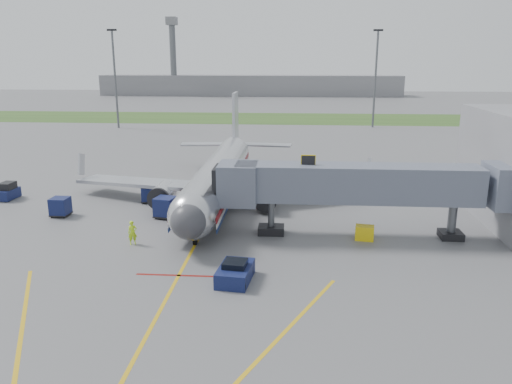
# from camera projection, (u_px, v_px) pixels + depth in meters

# --- Properties ---
(ground) EXTENTS (400.00, 400.00, 0.00)m
(ground) POSITION_uv_depth(u_px,v_px,m) (190.00, 254.00, 38.36)
(ground) COLOR #565659
(ground) RESTS_ON ground
(grass_strip) EXTENTS (300.00, 25.00, 0.01)m
(grass_strip) POSITION_uv_depth(u_px,v_px,m) (263.00, 118.00, 125.04)
(grass_strip) COLOR #2D4C1E
(grass_strip) RESTS_ON ground
(apron_markings) EXTENTS (21.52, 50.00, 0.01)m
(apron_markings) POSITION_uv_depth(u_px,v_px,m) (167.00, 298.00, 31.23)
(apron_markings) COLOR gold
(apron_markings) RESTS_ON ground
(airliner) EXTENTS (32.10, 35.67, 10.25)m
(airliner) POSITION_uv_depth(u_px,v_px,m) (219.00, 175.00, 52.36)
(airliner) COLOR silver
(airliner) RESTS_ON ground
(jet_bridge) EXTENTS (25.30, 4.00, 6.90)m
(jet_bridge) POSITION_uv_depth(u_px,v_px,m) (355.00, 185.00, 41.09)
(jet_bridge) COLOR slate
(jet_bridge) RESTS_ON ground
(light_mast_left) EXTENTS (2.00, 0.44, 20.40)m
(light_mast_left) POSITION_uv_depth(u_px,v_px,m) (115.00, 77.00, 105.14)
(light_mast_left) COLOR #595B60
(light_mast_left) RESTS_ON ground
(light_mast_right) EXTENTS (2.00, 0.44, 20.40)m
(light_mast_right) POSITION_uv_depth(u_px,v_px,m) (376.00, 77.00, 106.00)
(light_mast_right) COLOR #595B60
(light_mast_right) RESTS_ON ground
(distant_terminal) EXTENTS (120.00, 14.00, 8.00)m
(distant_terminal) POSITION_uv_depth(u_px,v_px,m) (250.00, 85.00, 201.77)
(distant_terminal) COLOR slate
(distant_terminal) RESTS_ON ground
(control_tower) EXTENTS (4.00, 4.00, 30.00)m
(control_tower) POSITION_uv_depth(u_px,v_px,m) (173.00, 51.00, 195.65)
(control_tower) COLOR #595B60
(control_tower) RESTS_ON ground
(pushback_tug) EXTENTS (2.47, 3.63, 1.42)m
(pushback_tug) POSITION_uv_depth(u_px,v_px,m) (235.00, 272.00, 33.55)
(pushback_tug) COLOR #0D1539
(pushback_tug) RESTS_ON ground
(baggage_tug) EXTENTS (1.49, 2.68, 1.83)m
(baggage_tug) POSITION_uv_depth(u_px,v_px,m) (8.00, 192.00, 53.05)
(baggage_tug) COLOR #0D1539
(baggage_tug) RESTS_ON ground
(baggage_cart_a) EXTENTS (1.86, 1.86, 1.61)m
(baggage_cart_a) POSITION_uv_depth(u_px,v_px,m) (148.00, 194.00, 51.93)
(baggage_cart_a) COLOR #0D1539
(baggage_cart_a) RESTS_ON ground
(baggage_cart_b) EXTENTS (1.69, 1.69, 1.78)m
(baggage_cart_b) POSITION_uv_depth(u_px,v_px,m) (60.00, 207.00, 47.33)
(baggage_cart_b) COLOR #0D1539
(baggage_cart_b) RESTS_ON ground
(baggage_cart_c) EXTENTS (2.15, 2.15, 1.96)m
(baggage_cart_c) POSITION_uv_depth(u_px,v_px,m) (165.00, 207.00, 46.84)
(baggage_cart_c) COLOR #0D1539
(baggage_cart_c) RESTS_ON ground
(belt_loader) EXTENTS (1.90, 3.83, 1.81)m
(belt_loader) POSITION_uv_depth(u_px,v_px,m) (193.00, 199.00, 51.44)
(belt_loader) COLOR #0D1539
(belt_loader) RESTS_ON ground
(ground_power_cart) EXTENTS (1.64, 1.22, 1.20)m
(ground_power_cart) POSITION_uv_depth(u_px,v_px,m) (365.00, 233.00, 41.17)
(ground_power_cart) COLOR #DDBE0D
(ground_power_cart) RESTS_ON ground
(ramp_worker) EXTENTS (0.85, 0.73, 1.96)m
(ramp_worker) POSITION_uv_depth(u_px,v_px,m) (132.00, 233.00, 40.06)
(ramp_worker) COLOR #B1E71B
(ramp_worker) RESTS_ON ground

